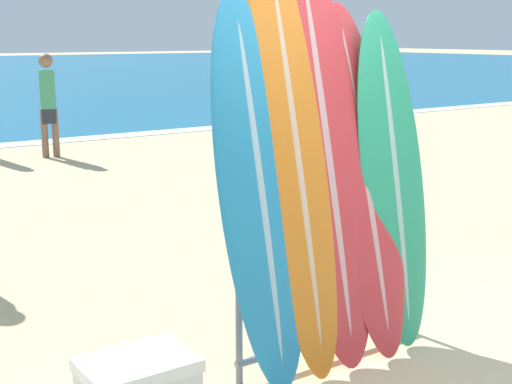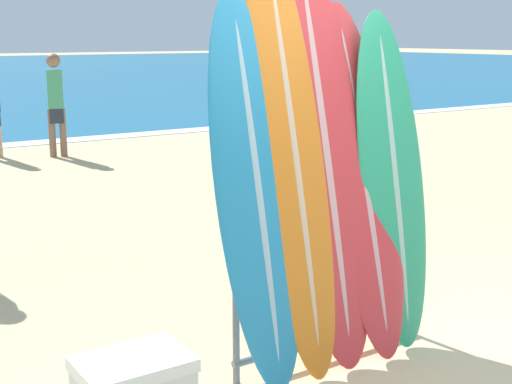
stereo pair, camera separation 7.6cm
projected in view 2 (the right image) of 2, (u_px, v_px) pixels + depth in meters
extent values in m
cylinder|color=slate|center=(236.00, 312.00, 3.93)|extent=(0.04, 0.04, 0.86)
cylinder|color=slate|center=(408.00, 270.00, 4.64)|extent=(0.04, 0.04, 0.86)
cylinder|color=slate|center=(331.00, 223.00, 4.20)|extent=(1.36, 0.04, 0.04)
cylinder|color=slate|center=(328.00, 337.00, 4.35)|extent=(1.36, 0.04, 0.04)
ellipsoid|color=teal|center=(256.00, 192.00, 3.89)|extent=(0.51, 0.58, 2.17)
ellipsoid|color=#98BACC|center=(256.00, 192.00, 3.89)|extent=(0.09, 0.56, 2.09)
ellipsoid|color=orange|center=(292.00, 160.00, 4.03)|extent=(0.50, 0.67, 2.47)
ellipsoid|color=beige|center=(292.00, 160.00, 4.03)|extent=(0.09, 0.65, 2.37)
ellipsoid|color=red|center=(324.00, 155.00, 4.16)|extent=(0.59, 0.66, 2.49)
ellipsoid|color=#D59E9F|center=(324.00, 155.00, 4.16)|extent=(0.11, 0.64, 2.39)
ellipsoid|color=red|center=(363.00, 180.00, 4.32)|extent=(0.52, 0.64, 2.13)
ellipsoid|color=#D59E9F|center=(363.00, 180.00, 4.32)|extent=(0.09, 0.62, 2.05)
ellipsoid|color=#289E70|center=(392.00, 180.00, 4.42)|extent=(0.52, 0.48, 2.09)
ellipsoid|color=#9AC3B3|center=(392.00, 180.00, 4.42)|extent=(0.09, 0.47, 2.01)
cylinder|color=#846047|center=(52.00, 133.00, 11.46)|extent=(0.11, 0.11, 0.78)
cylinder|color=#846047|center=(63.00, 133.00, 11.51)|extent=(0.11, 0.11, 0.78)
cube|color=#282D38|center=(57.00, 116.00, 11.43)|extent=(0.25, 0.19, 0.23)
cube|color=#42996B|center=(55.00, 89.00, 11.34)|extent=(0.27, 0.21, 0.61)
sphere|color=#846047|center=(53.00, 60.00, 11.24)|extent=(0.22, 0.22, 0.22)
cube|color=white|center=(133.00, 364.00, 3.52)|extent=(0.55, 0.40, 0.07)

